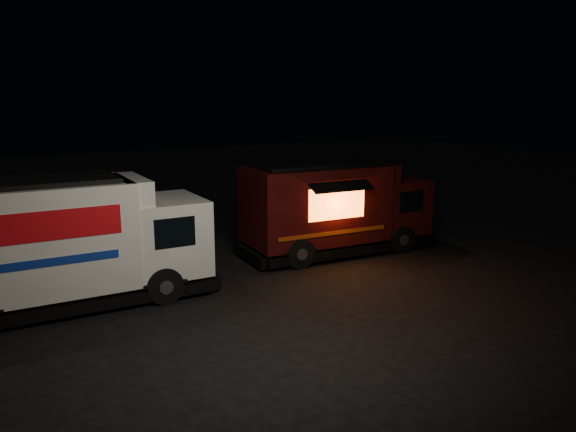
# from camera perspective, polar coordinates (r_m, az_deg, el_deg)

# --- Properties ---
(ground) EXTENTS (80.00, 80.00, 0.00)m
(ground) POSITION_cam_1_polar(r_m,az_deg,el_deg) (15.10, -1.80, -7.78)
(ground) COLOR black
(ground) RESTS_ON ground
(white_truck) EXTENTS (7.20, 2.66, 3.23)m
(white_truck) POSITION_cam_1_polar(r_m,az_deg,el_deg) (14.84, -21.38, -2.48)
(white_truck) COLOR white
(white_truck) RESTS_ON ground
(red_truck) EXTENTS (6.72, 2.92, 3.05)m
(red_truck) POSITION_cam_1_polar(r_m,az_deg,el_deg) (18.65, 5.05, 0.91)
(red_truck) COLOR #3D0B0E
(red_truck) RESTS_ON ground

